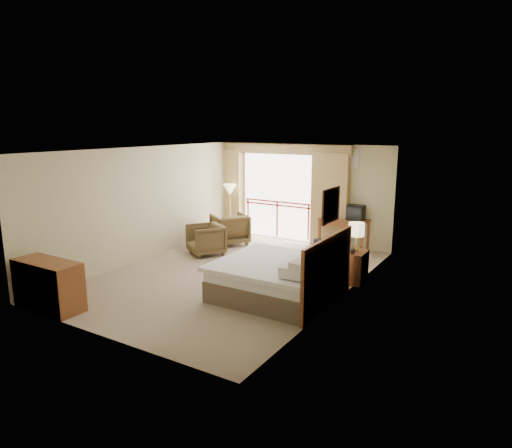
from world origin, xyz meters
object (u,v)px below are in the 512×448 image
Objects in this scene: nightstand at (354,267)px; table_lamp at (357,230)px; armchair_far at (230,244)px; tv at (356,213)px; side_table at (207,232)px; armchair_near at (206,254)px; bed at (280,278)px; desk at (345,225)px; floor_lamp at (230,191)px; wastebasket at (318,246)px; dresser at (48,285)px.

nightstand is 0.78m from table_lamp.
armchair_far is (-3.97, 1.25, -0.33)m from nightstand.
nightstand is 1.57× the size of tv.
table_lamp is 4.44m from side_table.
table_lamp is 0.68× the size of armchair_near.
nightstand is (0.92, 1.51, -0.05)m from bed.
desk is 3.49m from floor_lamp.
wastebasket is at bearing 132.87° from table_lamp.
bed reaches higher than side_table.
table_lamp reaches higher than tv.
tv is at bearing 107.75° from nightstand.
floor_lamp is (-4.53, 2.02, 0.20)m from table_lamp.
bed is 5.17m from floor_lamp.
dresser is (-3.00, -6.56, -0.20)m from desk.
side_table is 1.67m from floor_lamp.
armchair_far is 1.61× the size of side_table.
tv is at bearing 4.10° from floor_lamp.
table_lamp is 0.63× the size of armchair_far.
desk is 1.50× the size of armchair_near.
desk is at bearing 72.76° from armchair_near.
bed is 5.08× the size of tv.
armchair_far is (-3.97, 1.20, -1.10)m from table_lamp.
tv is 0.28× the size of floor_lamp.
nightstand is 3.92m from armchair_near.
side_table is 0.43× the size of dresser.
bed is 3.93m from desk.
floor_lamp reaches higher than bed.
nightstand reaches higher than armchair_far.
tv is 0.46× the size of armchair_far.
floor_lamp is (-0.20, 1.38, 0.92)m from side_table.
table_lamp reaches higher than wastebasket.
tv is at bearing 144.09° from armchair_far.
dresser is at bearing -87.42° from side_table.
tv is at bearing 58.34° from dresser.
tv reaches higher than nightstand.
armchair_far is (-3.16, -1.09, -1.01)m from tv.
armchair_near is (-3.90, 0.08, -0.33)m from nightstand.
armchair_far is at bearing -147.15° from tv.
desk is at bearing -177.67° from tv.
floor_lamp is 6.30m from dresser.
side_table is (-0.43, 0.61, 0.39)m from armchair_near.
tv is (-0.82, 2.34, 0.68)m from nightstand.
dresser is at bearing -116.63° from desk.
dresser reaches higher than armchair_far.
bed reaches higher than armchair_far.
side_table is at bearing 158.28° from armchair_near.
side_table is (-0.36, -0.56, 0.39)m from armchair_far.
armchair_near is at bearing -145.22° from wastebasket.
armchair_near is at bearing -130.01° from tv.
table_lamp reaches higher than dresser.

